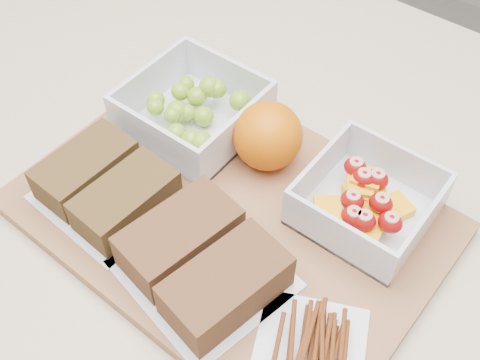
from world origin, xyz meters
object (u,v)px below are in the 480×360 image
at_px(grape_container, 196,111).
at_px(sandwich_bag_center, 202,262).
at_px(sandwich_bag_left, 106,186).
at_px(fruit_container, 366,202).
at_px(orange, 268,136).
at_px(cutting_board, 230,215).
at_px(pretzel_bag, 309,353).

height_order(grape_container, sandwich_bag_center, grape_container).
xyz_separation_m(grape_container, sandwich_bag_left, (-0.01, -0.14, -0.00)).
bearing_deg(sandwich_bag_left, fruit_container, 33.03).
bearing_deg(sandwich_bag_left, orange, 55.51).
distance_m(cutting_board, sandwich_bag_center, 0.09).
height_order(fruit_container, pretzel_bag, fruit_container).
distance_m(orange, sandwich_bag_left, 0.18).
distance_m(grape_container, sandwich_bag_left, 0.14).
bearing_deg(orange, grape_container, -174.82).
bearing_deg(sandwich_bag_center, pretzel_bag, -4.29).
xyz_separation_m(cutting_board, sandwich_bag_left, (-0.11, -0.06, 0.03)).
distance_m(cutting_board, fruit_container, 0.14).
bearing_deg(orange, cutting_board, -81.67).
height_order(grape_container, orange, orange).
bearing_deg(pretzel_bag, orange, 134.91).
bearing_deg(pretzel_bag, sandwich_bag_center, 175.71).
height_order(fruit_container, sandwich_bag_left, fruit_container).
relative_size(cutting_board, grape_container, 3.08).
relative_size(sandwich_bag_center, pretzel_bag, 1.18).
xyz_separation_m(fruit_container, sandwich_bag_center, (-0.09, -0.16, 0.00)).
bearing_deg(sandwich_bag_center, cutting_board, 109.68).
xyz_separation_m(fruit_container, sandwich_bag_left, (-0.22, -0.15, 0.00)).
bearing_deg(sandwich_bag_center, orange, 103.92).
height_order(sandwich_bag_left, pretzel_bag, sandwich_bag_left).
relative_size(grape_container, sandwich_bag_center, 0.79).
bearing_deg(cutting_board, orange, 99.82).
distance_m(fruit_container, pretzel_bag, 0.17).
height_order(cutting_board, sandwich_bag_center, sandwich_bag_center).
bearing_deg(pretzel_bag, cutting_board, 151.15).
height_order(cutting_board, sandwich_bag_left, sandwich_bag_left).
height_order(cutting_board, orange, orange).
relative_size(fruit_container, sandwich_bag_left, 0.86).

